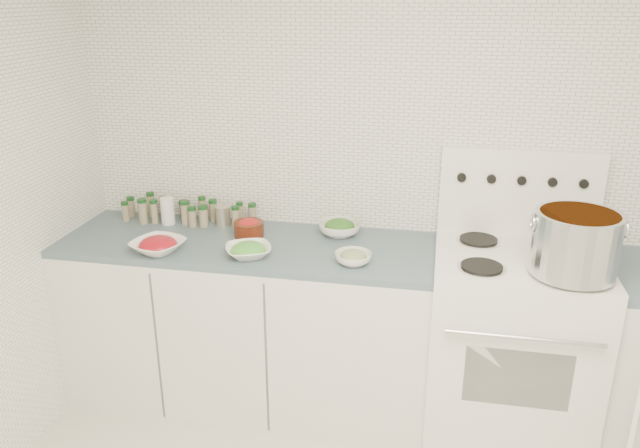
{
  "coord_description": "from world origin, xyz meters",
  "views": [
    {
      "loc": [
        0.08,
        -1.55,
        2.06
      ],
      "look_at": [
        -0.44,
        1.14,
        1.04
      ],
      "focal_mm": 35.0,
      "sensor_mm": 36.0,
      "label": 1
    }
  ],
  "objects_px": {
    "bowl_tomato": "(158,245)",
    "bowl_snowpea": "(248,250)",
    "stock_pot": "(576,241)",
    "stove": "(510,339)"
  },
  "relations": [
    {
      "from": "bowl_tomato",
      "to": "bowl_snowpea",
      "type": "distance_m",
      "value": 0.44
    },
    {
      "from": "bowl_tomato",
      "to": "bowl_snowpea",
      "type": "relative_size",
      "value": 1.07
    },
    {
      "from": "bowl_snowpea",
      "to": "stock_pot",
      "type": "bearing_deg",
      "value": -0.5
    },
    {
      "from": "bowl_snowpea",
      "to": "stove",
      "type": "bearing_deg",
      "value": 7.64
    },
    {
      "from": "stock_pot",
      "to": "bowl_tomato",
      "type": "height_order",
      "value": "stock_pot"
    },
    {
      "from": "stove",
      "to": "bowl_tomato",
      "type": "relative_size",
      "value": 4.59
    },
    {
      "from": "stove",
      "to": "bowl_snowpea",
      "type": "xyz_separation_m",
      "value": [
        -1.24,
        -0.17,
        0.43
      ]
    },
    {
      "from": "stock_pot",
      "to": "stove",
      "type": "bearing_deg",
      "value": 136.19
    },
    {
      "from": "stock_pot",
      "to": "bowl_tomato",
      "type": "relative_size",
      "value": 1.26
    },
    {
      "from": "stove",
      "to": "bowl_snowpea",
      "type": "relative_size",
      "value": 4.9
    }
  ]
}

